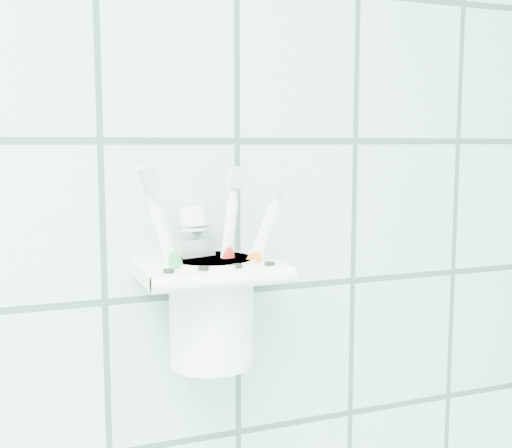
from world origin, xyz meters
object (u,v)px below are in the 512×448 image
at_px(holder_bracket, 209,271).
at_px(cup, 211,307).
at_px(toothbrush_orange, 217,253).
at_px(toothbrush_blue, 215,263).
at_px(toothbrush_pink, 202,259).
at_px(toothpaste_tube, 200,270).

bearing_deg(holder_bracket, cup, 51.72).
xyz_separation_m(holder_bracket, toothbrush_orange, (0.01, 0.02, 0.01)).
xyz_separation_m(toothbrush_blue, toothbrush_orange, (0.01, 0.02, 0.01)).
relative_size(toothbrush_pink, toothbrush_blue, 1.05).
xyz_separation_m(toothbrush_pink, toothpaste_tube, (0.01, 0.02, -0.02)).
height_order(toothbrush_pink, toothpaste_tube, toothbrush_pink).
bearing_deg(cup, toothpaste_tube, 127.49).
bearing_deg(cup, holder_bracket, -128.28).
relative_size(toothbrush_blue, toothpaste_tube, 1.27).
distance_m(toothbrush_blue, toothbrush_orange, 0.03).
xyz_separation_m(holder_bracket, cup, (0.00, 0.00, -0.04)).
relative_size(cup, toothbrush_orange, 0.54).
xyz_separation_m(toothbrush_blue, toothpaste_tube, (-0.01, 0.02, -0.01)).
height_order(holder_bracket, toothpaste_tube, toothpaste_tube).
relative_size(toothbrush_orange, toothpaste_tube, 1.32).
relative_size(cup, toothbrush_pink, 0.54).
bearing_deg(holder_bracket, toothpaste_tube, 106.98).
relative_size(cup, toothpaste_tube, 0.72).
bearing_deg(holder_bracket, toothbrush_blue, -47.82).
bearing_deg(toothbrush_pink, toothpaste_tube, 61.73).
height_order(cup, toothbrush_pink, toothbrush_pink).
bearing_deg(cup, toothbrush_orange, 53.88).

